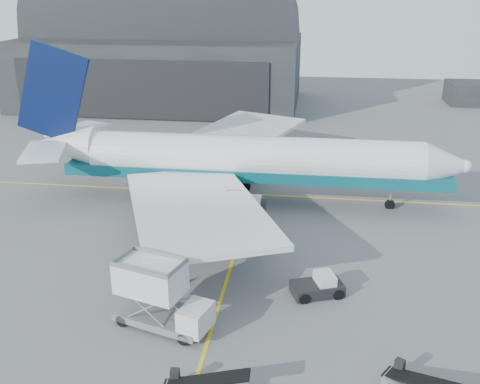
# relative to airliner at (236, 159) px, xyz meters

# --- Properties ---
(ground) EXTENTS (200.00, 200.00, 0.00)m
(ground) POSITION_rel_airliner_xyz_m (1.59, -18.05, -4.49)
(ground) COLOR #565659
(ground) RESTS_ON ground
(taxi_lines) EXTENTS (80.00, 42.12, 0.02)m
(taxi_lines) POSITION_rel_airliner_xyz_m (1.59, -5.38, -4.48)
(taxi_lines) COLOR yellow
(taxi_lines) RESTS_ON ground
(hangar) EXTENTS (50.00, 28.30, 28.00)m
(hangar) POSITION_rel_airliner_xyz_m (-20.41, 46.90, 5.06)
(hangar) COLOR black
(hangar) RESTS_ON ground
(airliner) EXTENTS (45.69, 44.31, 16.03)m
(airliner) POSITION_rel_airliner_xyz_m (0.00, 0.00, 0.00)
(airliner) COLOR white
(airliner) RESTS_ON ground
(catering_truck) EXTENTS (6.90, 4.18, 4.46)m
(catering_truck) POSITION_rel_airliner_xyz_m (-1.81, -22.25, -2.23)
(catering_truck) COLOR slate
(catering_truck) RESTS_ON ground
(pushback_tug) EXTENTS (4.08, 3.15, 1.67)m
(pushback_tug) POSITION_rel_airliner_xyz_m (8.47, -16.99, -3.86)
(pushback_tug) COLOR black
(pushback_tug) RESTS_ON ground
(traffic_cone) EXTENTS (0.37, 0.37, 0.53)m
(traffic_cone) POSITION_rel_airliner_xyz_m (-1.28, -16.57, -4.23)
(traffic_cone) COLOR #ED3807
(traffic_cone) RESTS_ON ground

